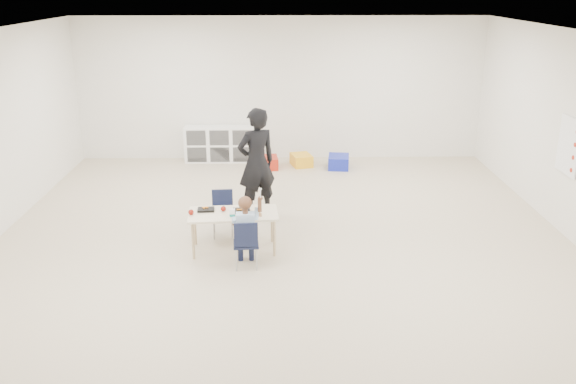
{
  "coord_description": "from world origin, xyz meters",
  "views": [
    {
      "loc": [
        -0.07,
        -7.52,
        3.41
      ],
      "look_at": [
        0.07,
        -0.13,
        0.85
      ],
      "focal_mm": 38.0,
      "sensor_mm": 36.0,
      "label": 1
    }
  ],
  "objects_px": {
    "table": "(234,231)",
    "cubby_shelf": "(220,144)",
    "adult": "(256,163)",
    "child": "(246,229)",
    "chair_near": "(246,243)"
  },
  "relations": [
    {
      "from": "table",
      "to": "cubby_shelf",
      "type": "relative_size",
      "value": 0.86
    },
    {
      "from": "chair_near",
      "to": "adult",
      "type": "height_order",
      "value": "adult"
    },
    {
      "from": "chair_near",
      "to": "child",
      "type": "distance_m",
      "value": 0.18
    },
    {
      "from": "cubby_shelf",
      "to": "adult",
      "type": "relative_size",
      "value": 0.84
    },
    {
      "from": "table",
      "to": "cubby_shelf",
      "type": "distance_m",
      "value": 4.35
    },
    {
      "from": "child",
      "to": "cubby_shelf",
      "type": "bearing_deg",
      "value": 94.57
    },
    {
      "from": "table",
      "to": "chair_near",
      "type": "bearing_deg",
      "value": -73.67
    },
    {
      "from": "table",
      "to": "cubby_shelf",
      "type": "bearing_deg",
      "value": 93.14
    },
    {
      "from": "chair_near",
      "to": "cubby_shelf",
      "type": "bearing_deg",
      "value": 94.57
    },
    {
      "from": "chair_near",
      "to": "child",
      "type": "xyz_separation_m",
      "value": [
        -0.0,
        0.0,
        0.18
      ]
    },
    {
      "from": "child",
      "to": "adult",
      "type": "relative_size",
      "value": 0.6
    },
    {
      "from": "table",
      "to": "child",
      "type": "xyz_separation_m",
      "value": [
        0.19,
        -0.5,
        0.23
      ]
    },
    {
      "from": "cubby_shelf",
      "to": "adult",
      "type": "xyz_separation_m",
      "value": [
        0.82,
        -3.02,
        0.49
      ]
    },
    {
      "from": "cubby_shelf",
      "to": "child",
      "type": "bearing_deg",
      "value": -81.31
    },
    {
      "from": "table",
      "to": "cubby_shelf",
      "type": "height_order",
      "value": "cubby_shelf"
    }
  ]
}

